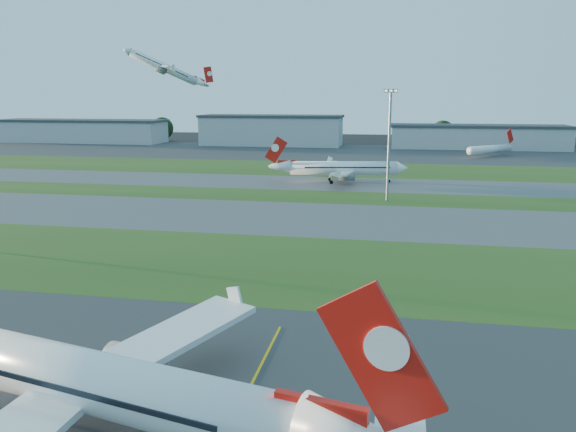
% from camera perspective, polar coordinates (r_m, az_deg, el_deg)
% --- Properties ---
extents(grass_strip_a, '(300.00, 34.00, 0.01)m').
position_cam_1_polar(grass_strip_a, '(81.94, -1.17, -5.02)').
color(grass_strip_a, '#2B4B19').
rests_on(grass_strip_a, ground).
extents(taxiway_a, '(300.00, 32.00, 0.01)m').
position_cam_1_polar(taxiway_a, '(113.42, 2.24, -0.22)').
color(taxiway_a, '#515154').
rests_on(taxiway_a, ground).
extents(grass_strip_b, '(300.00, 18.00, 0.01)m').
position_cam_1_polar(grass_strip_b, '(137.74, 3.77, 1.94)').
color(grass_strip_b, '#2B4B19').
rests_on(grass_strip_b, ground).
extents(taxiway_b, '(300.00, 26.00, 0.01)m').
position_cam_1_polar(taxiway_b, '(159.32, 4.74, 3.29)').
color(taxiway_b, '#515154').
rests_on(taxiway_b, ground).
extents(grass_strip_c, '(300.00, 40.00, 0.01)m').
position_cam_1_polar(grass_strip_c, '(191.87, 5.77, 4.75)').
color(grass_strip_c, '#2B4B19').
rests_on(grass_strip_c, ground).
extents(apron_far, '(400.00, 80.00, 0.01)m').
position_cam_1_polar(apron_far, '(251.35, 6.98, 6.43)').
color(apron_far, '#333335').
rests_on(apron_far, ground).
extents(airliner_parked, '(41.19, 34.57, 13.02)m').
position_cam_1_polar(airliner_parked, '(43.15, -20.02, -15.51)').
color(airliner_parked, white).
rests_on(airliner_parked, ground).
extents(airliner_taxiing, '(37.22, 31.30, 11.70)m').
position_cam_1_polar(airliner_taxiing, '(160.94, 5.50, 4.84)').
color(airliner_taxiing, white).
rests_on(airliner_taxiing, ground).
extents(airliner_departing, '(32.83, 28.07, 11.15)m').
position_cam_1_polar(airliner_departing, '(248.62, -12.43, 14.52)').
color(airliner_departing, white).
extents(mini_jet_near, '(21.23, 21.68, 9.48)m').
position_cam_1_polar(mini_jet_near, '(244.40, 19.87, 6.42)').
color(mini_jet_near, white).
rests_on(mini_jet_near, ground).
extents(light_mast_centre, '(3.20, 0.70, 25.80)m').
position_cam_1_polar(light_mast_centre, '(133.00, 10.24, 7.85)').
color(light_mast_centre, gray).
rests_on(light_mast_centre, ground).
extents(hangar_far_west, '(91.80, 23.00, 12.20)m').
position_cam_1_polar(hangar_far_west, '(325.79, -20.23, 8.12)').
color(hangar_far_west, '#999CA1').
rests_on(hangar_far_west, ground).
extents(hangar_west, '(71.40, 23.00, 15.20)m').
position_cam_1_polar(hangar_west, '(286.75, -1.69, 8.71)').
color(hangar_west, '#999CA1').
rests_on(hangar_west, ground).
extents(hangar_east, '(81.60, 23.00, 11.20)m').
position_cam_1_polar(hangar_east, '(282.96, 18.70, 7.65)').
color(hangar_east, '#999CA1').
rests_on(hangar_east, ground).
extents(tree_far_west, '(11.00, 11.00, 12.00)m').
position_cam_1_polar(tree_far_west, '(358.41, -24.73, 8.11)').
color(tree_far_west, black).
rests_on(tree_far_west, ground).
extents(tree_west, '(12.10, 12.10, 13.20)m').
position_cam_1_polar(tree_west, '(320.98, -12.64, 8.69)').
color(tree_west, black).
rests_on(tree_west, ground).
extents(tree_mid_west, '(9.90, 9.90, 10.80)m').
position_cam_1_polar(tree_mid_west, '(293.48, 3.61, 8.42)').
color(tree_mid_west, black).
rests_on(tree_mid_west, ground).
extents(tree_mid_east, '(11.55, 11.55, 12.60)m').
position_cam_1_polar(tree_mid_east, '(295.15, 15.44, 8.23)').
color(tree_mid_east, black).
rests_on(tree_mid_east, ground).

